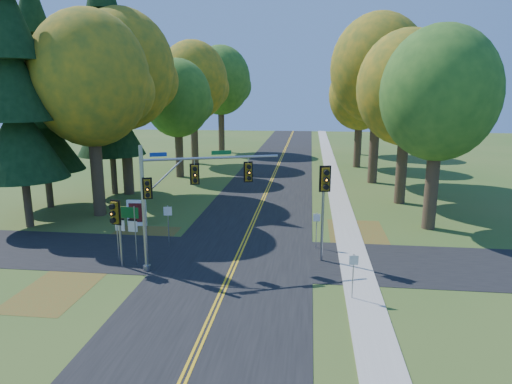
# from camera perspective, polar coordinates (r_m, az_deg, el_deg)

# --- Properties ---
(ground) EXTENTS (160.00, 160.00, 0.00)m
(ground) POSITION_cam_1_polar(r_m,az_deg,el_deg) (22.98, -3.10, -9.91)
(ground) COLOR #30541D
(ground) RESTS_ON ground
(road_main) EXTENTS (8.00, 160.00, 0.02)m
(road_main) POSITION_cam_1_polar(r_m,az_deg,el_deg) (22.98, -3.10, -9.89)
(road_main) COLOR black
(road_main) RESTS_ON ground
(road_cross) EXTENTS (60.00, 6.00, 0.02)m
(road_cross) POSITION_cam_1_polar(r_m,az_deg,el_deg) (24.81, -2.30, -8.14)
(road_cross) COLOR black
(road_cross) RESTS_ON ground
(centerline_left) EXTENTS (0.10, 160.00, 0.01)m
(centerline_left) POSITION_cam_1_polar(r_m,az_deg,el_deg) (22.99, -3.35, -9.84)
(centerline_left) COLOR gold
(centerline_left) RESTS_ON road_main
(centerline_right) EXTENTS (0.10, 160.00, 0.01)m
(centerline_right) POSITION_cam_1_polar(r_m,az_deg,el_deg) (22.96, -2.85, -9.87)
(centerline_right) COLOR gold
(centerline_right) RESTS_ON road_main
(sidewalk_east) EXTENTS (1.60, 160.00, 0.06)m
(sidewalk_east) POSITION_cam_1_polar(r_m,az_deg,el_deg) (22.81, 12.70, -10.32)
(sidewalk_east) COLOR #9E998E
(sidewalk_east) RESTS_ON ground
(leaf_patch_w_near) EXTENTS (4.00, 6.00, 0.00)m
(leaf_patch_w_near) POSITION_cam_1_polar(r_m,az_deg,el_deg) (28.32, -14.82, -5.90)
(leaf_patch_w_near) COLOR brown
(leaf_patch_w_near) RESTS_ON ground
(leaf_patch_e) EXTENTS (3.50, 8.00, 0.00)m
(leaf_patch_e) POSITION_cam_1_polar(r_m,az_deg,el_deg) (28.47, 12.71, -5.69)
(leaf_patch_e) COLOR brown
(leaf_patch_e) RESTS_ON ground
(leaf_patch_w_far) EXTENTS (3.00, 5.00, 0.00)m
(leaf_patch_w_far) POSITION_cam_1_polar(r_m,az_deg,el_deg) (22.88, -23.70, -11.11)
(leaf_patch_w_far) COLOR brown
(leaf_patch_w_far) RESTS_ON ground
(tree_w_a) EXTENTS (8.00, 8.00, 14.15)m
(tree_w_a) POSITION_cam_1_polar(r_m,az_deg,el_deg) (33.73, -19.87, 13.06)
(tree_w_a) COLOR #38281C
(tree_w_a) RESTS_ON ground
(tree_e_a) EXTENTS (7.20, 7.20, 12.73)m
(tree_e_a) POSITION_cam_1_polar(r_m,az_deg,el_deg) (30.70, 22.03, 11.23)
(tree_e_a) COLOR #38281C
(tree_e_a) RESTS_ON ground
(tree_w_b) EXTENTS (8.60, 8.60, 15.38)m
(tree_w_b) POSITION_cam_1_polar(r_m,az_deg,el_deg) (40.30, -16.28, 14.37)
(tree_w_b) COLOR #38281C
(tree_w_b) RESTS_ON ground
(tree_e_b) EXTENTS (7.60, 7.60, 13.33)m
(tree_e_b) POSITION_cam_1_polar(r_m,az_deg,el_deg) (37.20, 18.44, 12.15)
(tree_e_b) COLOR #38281C
(tree_e_b) RESTS_ON ground
(tree_w_c) EXTENTS (6.80, 6.80, 11.91)m
(tree_w_c) POSITION_cam_1_polar(r_m,az_deg,el_deg) (47.28, -9.71, 11.42)
(tree_w_c) COLOR #38281C
(tree_w_c) RESTS_ON ground
(tree_e_c) EXTENTS (8.80, 8.80, 15.79)m
(tree_e_c) POSITION_cam_1_polar(r_m,az_deg,el_deg) (45.06, 15.13, 14.58)
(tree_e_c) COLOR #38281C
(tree_e_c) RESTS_ON ground
(tree_w_d) EXTENTS (8.20, 8.20, 14.56)m
(tree_w_d) POSITION_cam_1_polar(r_m,az_deg,el_deg) (55.84, -7.80, 13.52)
(tree_w_d) COLOR #38281C
(tree_w_d) RESTS_ON ground
(tree_e_d) EXTENTS (7.00, 7.00, 12.32)m
(tree_e_d) POSITION_cam_1_polar(r_m,az_deg,el_deg) (54.06, 12.93, 11.72)
(tree_e_d) COLOR #38281C
(tree_e_d) RESTS_ON ground
(tree_w_e) EXTENTS (8.40, 8.40, 14.97)m
(tree_w_e) POSITION_cam_1_polar(r_m,az_deg,el_deg) (66.22, -4.36, 13.70)
(tree_w_e) COLOR #38281C
(tree_w_e) RESTS_ON ground
(tree_e_e) EXTENTS (7.80, 7.80, 13.74)m
(tree_e_e) POSITION_cam_1_polar(r_m,az_deg,el_deg) (64.84, 13.07, 12.66)
(tree_e_e) COLOR #38281C
(tree_e_e) RESTS_ON ground
(pine_a) EXTENTS (5.60, 5.60, 19.48)m
(pine_a) POSITION_cam_1_polar(r_m,az_deg,el_deg) (32.49, -27.98, 11.87)
(pine_a) COLOR #38281C
(pine_a) RESTS_ON ground
(pine_b) EXTENTS (5.60, 5.60, 17.31)m
(pine_b) POSITION_cam_1_polar(r_m,az_deg,el_deg) (37.51, -25.39, 10.46)
(pine_b) COLOR #38281C
(pine_b) RESTS_ON ground
(pine_c) EXTENTS (5.60, 5.60, 20.56)m
(pine_c) POSITION_cam_1_polar(r_m,az_deg,el_deg) (40.52, -18.10, 13.29)
(pine_c) COLOR #38281C
(pine_c) RESTS_ON ground
(traffic_mast) EXTENTS (6.53, 2.71, 6.27)m
(traffic_mast) POSITION_cam_1_polar(r_m,az_deg,el_deg) (22.57, -9.65, 0.24)
(traffic_mast) COLOR #919399
(traffic_mast) RESTS_ON ground
(east_signal_pole) EXTENTS (0.59, 0.69, 5.13)m
(east_signal_pole) POSITION_cam_1_polar(r_m,az_deg,el_deg) (23.27, 8.56, 0.29)
(east_signal_pole) COLOR gray
(east_signal_pole) RESTS_ON ground
(ped_signal_pole) EXTENTS (0.55, 0.65, 3.57)m
(ped_signal_pole) POSITION_cam_1_polar(r_m,az_deg,el_deg) (23.54, -17.07, -3.09)
(ped_signal_pole) COLOR gray
(ped_signal_pole) RESTS_ON ground
(route_sign_cluster) EXTENTS (1.44, 0.22, 3.09)m
(route_sign_cluster) POSITION_cam_1_polar(r_m,az_deg,el_deg) (24.26, -15.95, -3.72)
(route_sign_cluster) COLOR gray
(route_sign_cluster) RESTS_ON ground
(info_kiosk) EXTENTS (1.28, 0.28, 1.76)m
(info_kiosk) POSITION_cam_1_polar(r_m,az_deg,el_deg) (31.10, -14.68, -2.56)
(info_kiosk) COLOR white
(info_kiosk) RESTS_ON ground
(reg_sign_e_north) EXTENTS (0.40, 0.07, 2.09)m
(reg_sign_e_north) POSITION_cam_1_polar(r_m,az_deg,el_deg) (25.96, 7.58, -3.98)
(reg_sign_e_north) COLOR gray
(reg_sign_e_north) RESTS_ON ground
(reg_sign_e_south) EXTENTS (0.39, 0.08, 2.06)m
(reg_sign_e_south) POSITION_cam_1_polar(r_m,az_deg,el_deg) (20.04, 12.08, -9.31)
(reg_sign_e_south) COLOR gray
(reg_sign_e_south) RESTS_ON ground
(reg_sign_w) EXTENTS (0.46, 0.12, 2.44)m
(reg_sign_w) POSITION_cam_1_polar(r_m,az_deg,el_deg) (26.43, -10.94, -3.27)
(reg_sign_w) COLOR gray
(reg_sign_w) RESTS_ON ground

